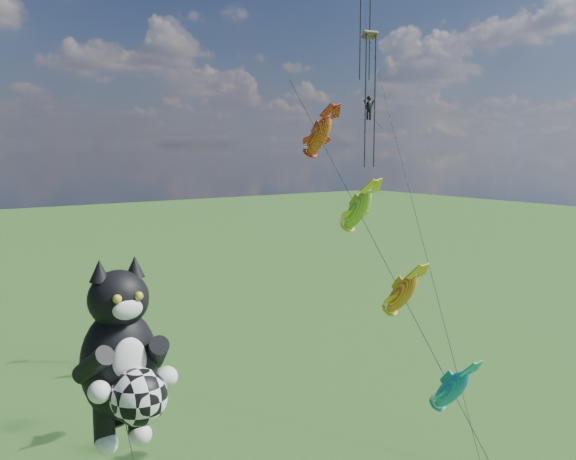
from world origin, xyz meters
TOP-DOWN VIEW (x-y plane):
  - cat_kite_rig at (0.92, -0.54)m, footprint 2.80×4.29m
  - fish_windsock_rig at (14.50, 2.41)m, footprint 1.15×15.97m
  - parafoil_rig at (23.55, 13.00)m, footprint 7.00×16.53m

SIDE VIEW (x-z plane):
  - cat_kite_rig at x=0.92m, z-range 3.05..15.34m
  - fish_windsock_rig at x=14.50m, z-range 1.17..20.42m
  - parafoil_rig at x=23.55m, z-range 5.68..33.60m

